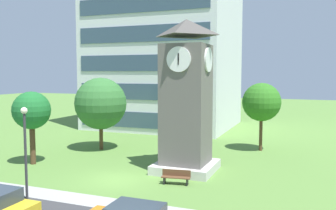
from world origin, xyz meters
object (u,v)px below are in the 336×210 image
tree_by_building (261,102)px  street_lamp (25,142)px  tree_streetside (101,104)px  clock_tower (186,104)px  tree_near_tower (32,111)px  park_bench (176,177)px

tree_by_building → street_lamp: bearing=-120.3°
tree_by_building → tree_streetside: (-13.47, -4.76, -0.16)m
clock_tower → tree_near_tower: 11.71m
tree_near_tower → tree_streetside: (2.01, 6.44, 0.11)m
park_bench → street_lamp: bearing=-139.7°
tree_streetside → street_lamp: bearing=-75.9°
clock_tower → street_lamp: size_ratio=2.08×
tree_by_building → tree_streetside: tree_streetside is taller
street_lamp → tree_streetside: bearing=104.1°
tree_near_tower → tree_streetside: size_ratio=0.85×
street_lamp → tree_near_tower: 8.28m
clock_tower → tree_streetside: 10.29m
tree_by_building → tree_near_tower: bearing=-144.2°
park_bench → street_lamp: (-6.61, -5.60, 2.75)m
tree_near_tower → tree_streetside: tree_streetside is taller
tree_by_building → tree_streetside: 14.29m
park_bench → tree_streetside: (-9.84, 7.20, 3.70)m
tree_near_tower → tree_by_building: tree_by_building is taller
clock_tower → street_lamp: 10.81m
tree_by_building → park_bench: bearing=-106.9°
clock_tower → street_lamp: (-6.21, -8.72, -1.51)m
street_lamp → tree_by_building: bearing=59.7°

